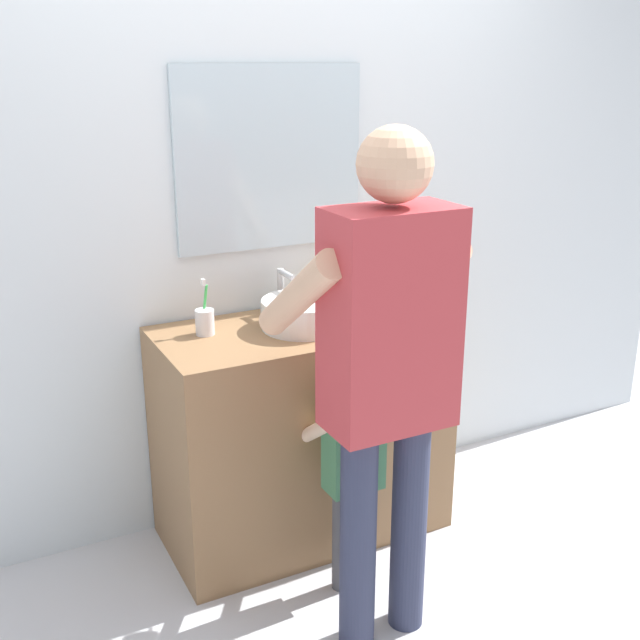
% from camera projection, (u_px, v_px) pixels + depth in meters
% --- Properties ---
extents(ground_plane, '(14.00, 14.00, 0.00)m').
position_uv_depth(ground_plane, '(338.00, 567.00, 3.00)').
color(ground_plane, silver).
extents(back_wall, '(4.40, 0.10, 2.70)m').
position_uv_depth(back_wall, '(266.00, 191.00, 3.09)').
color(back_wall, silver).
rests_on(back_wall, ground).
extents(vanity_cabinet, '(1.11, 0.54, 0.88)m').
position_uv_depth(vanity_cabinet, '(303.00, 431.00, 3.11)').
color(vanity_cabinet, olive).
rests_on(vanity_cabinet, ground).
extents(sink_basin, '(0.32, 0.32, 0.11)m').
position_uv_depth(sink_basin, '(304.00, 313.00, 2.94)').
color(sink_basin, silver).
rests_on(sink_basin, vanity_cabinet).
extents(faucet, '(0.18, 0.14, 0.18)m').
position_uv_depth(faucet, '(282.00, 294.00, 3.10)').
color(faucet, '#B7BABF').
rests_on(faucet, vanity_cabinet).
extents(toothbrush_cup, '(0.07, 0.07, 0.21)m').
position_uv_depth(toothbrush_cup, '(205.00, 321.00, 2.87)').
color(toothbrush_cup, silver).
rests_on(toothbrush_cup, vanity_cabinet).
extents(soap_bottle, '(0.06, 0.06, 0.17)m').
position_uv_depth(soap_bottle, '(377.00, 297.00, 3.10)').
color(soap_bottle, gold).
rests_on(soap_bottle, vanity_cabinet).
extents(child_toddler, '(0.27, 0.27, 0.88)m').
position_uv_depth(child_toddler, '(353.00, 456.00, 2.75)').
color(child_toddler, '#47474C').
rests_on(child_toddler, ground).
extents(adult_parent, '(0.52, 0.55, 1.68)m').
position_uv_depth(adult_parent, '(386.00, 352.00, 2.36)').
color(adult_parent, '#2D334C').
rests_on(adult_parent, ground).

